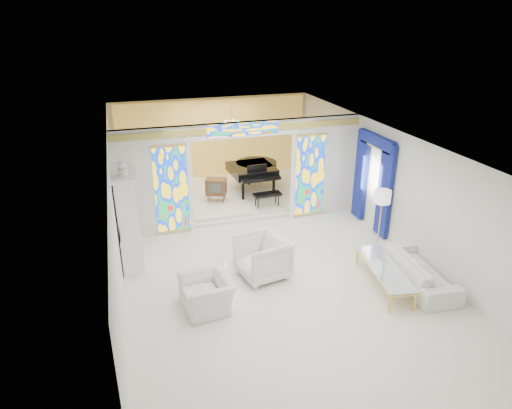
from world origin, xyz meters
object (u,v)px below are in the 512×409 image
object	(u,v)px
armchair_right	(262,257)
armchair_left	(207,293)
china_cabinet	(129,219)
sofa	(419,270)
coffee_table	(385,269)
tv_console	(216,187)
grand_piano	(254,169)

from	to	relation	value
armchair_right	armchair_left	bearing A→B (deg)	-70.24
china_cabinet	armchair_left	size ratio (longest dim) A/B	2.51
sofa	coffee_table	distance (m)	0.83
coffee_table	tv_console	world-z (taller)	tv_console
armchair_left	tv_console	bearing A→B (deg)	158.80
coffee_table	grand_piano	xyz separation A→B (m)	(-1.15, 6.29, 0.46)
china_cabinet	sofa	world-z (taller)	china_cabinet
coffee_table	grand_piano	distance (m)	6.41
armchair_left	coffee_table	world-z (taller)	armchair_left
china_cabinet	tv_console	bearing A→B (deg)	46.26
armchair_right	grand_piano	bearing A→B (deg)	155.04
china_cabinet	coffee_table	world-z (taller)	china_cabinet
armchair_left	sofa	size ratio (longest dim) A/B	0.48
china_cabinet	grand_piano	xyz separation A→B (m)	(4.21, 3.52, -0.27)
grand_piano	china_cabinet	bearing A→B (deg)	-142.85
armchair_right	sofa	world-z (taller)	armchair_right
china_cabinet	tv_console	size ratio (longest dim) A/B	3.66
china_cabinet	armchair_left	world-z (taller)	china_cabinet
china_cabinet	armchair_right	xyz separation A→B (m)	(2.86, -1.58, -0.68)
coffee_table	grand_piano	world-z (taller)	grand_piano
coffee_table	armchair_right	bearing A→B (deg)	154.42
sofa	tv_console	size ratio (longest dim) A/B	3.05
sofa	grand_piano	xyz separation A→B (m)	(-1.96, 6.42, 0.57)
armchair_left	coffee_table	distance (m)	3.99
sofa	coffee_table	world-z (taller)	sofa
china_cabinet	armchair_left	distance (m)	2.91
armchair_right	coffee_table	world-z (taller)	armchair_right
armchair_right	coffee_table	bearing A→B (deg)	54.26
armchair_right	tv_console	world-z (taller)	armchair_right
armchair_right	tv_console	size ratio (longest dim) A/B	1.46
china_cabinet	grand_piano	distance (m)	5.49
china_cabinet	coffee_table	distance (m)	6.07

